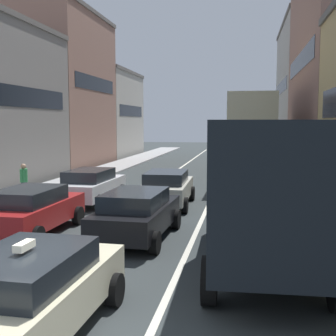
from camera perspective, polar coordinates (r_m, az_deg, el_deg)
sidewalk_left at (r=28.33m, az=-10.61°, el=-1.17°), size 2.60×64.00×0.14m
lane_stripe_left at (r=27.00m, az=-0.61°, el=-1.56°), size 0.16×60.00×0.01m
lane_stripe_right at (r=26.59m, az=6.61°, el=-1.72°), size 0.16×60.00×0.01m
building_row_left at (r=32.14m, az=-18.51°, el=8.41°), size 7.20×43.90×12.16m
removalist_box_truck at (r=10.79m, az=12.43°, el=-2.55°), size 2.89×7.77×3.58m
taxi_centre_lane_front at (r=7.79m, az=-17.29°, el=-14.95°), size 2.18×4.36×1.66m
sedan_centre_lane_second at (r=13.46m, az=-4.06°, el=-5.83°), size 2.20×4.37×1.49m
wagon_left_lane_second at (r=14.62m, az=-17.21°, el=-5.13°), size 2.14×4.34×1.49m
hatchback_centre_lane_third at (r=18.61m, az=-0.15°, el=-2.52°), size 2.15×4.34×1.49m
sedan_left_lane_third at (r=19.59m, az=-9.93°, el=-2.18°), size 2.17×4.36×1.49m
sedan_right_lane_behind_truck at (r=17.63m, az=11.04°, el=-3.11°), size 2.28×4.41×1.49m
wagon_right_lane_far at (r=23.42m, az=10.02°, el=-0.86°), size 2.29×4.41×1.49m
bus_mid_queue_primary at (r=27.55m, az=10.57°, el=4.38°), size 2.85×10.52×5.06m
pedestrian_near_kerb at (r=21.12m, az=-18.09°, el=-1.39°), size 0.34×0.54×1.66m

